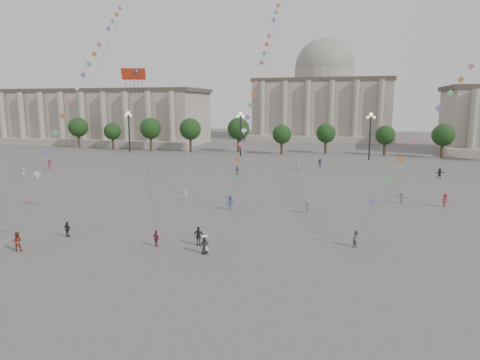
# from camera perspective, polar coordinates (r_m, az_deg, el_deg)

# --- Properties ---
(ground) EXTENTS (360.00, 360.00, 0.00)m
(ground) POSITION_cam_1_polar(r_m,az_deg,el_deg) (34.60, -6.05, -11.22)
(ground) COLOR #54524F
(ground) RESTS_ON ground
(hall_west) EXTENTS (84.00, 26.22, 17.20)m
(hall_west) POSITION_cam_1_polar(r_m,az_deg,el_deg) (151.33, -20.14, 7.96)
(hall_west) COLOR gray
(hall_west) RESTS_ON ground
(hall_central) EXTENTS (48.30, 34.30, 35.50)m
(hall_central) POSITION_cam_1_polar(r_m,az_deg,el_deg) (159.67, 11.02, 10.55)
(hall_central) COLOR gray
(hall_central) RESTS_ON ground
(tree_row) EXTENTS (137.12, 5.12, 8.00)m
(tree_row) POSITION_cam_1_polar(r_m,az_deg,el_deg) (108.88, 8.87, 6.24)
(tree_row) COLOR #35241A
(tree_row) RESTS_ON ground
(lamp_post_far_west) EXTENTS (2.00, 0.90, 10.65)m
(lamp_post_far_west) POSITION_cam_1_polar(r_m,az_deg,el_deg) (115.12, -14.63, 7.22)
(lamp_post_far_west) COLOR #262628
(lamp_post_far_west) RESTS_ON ground
(lamp_post_mid_west) EXTENTS (2.00, 0.90, 10.65)m
(lamp_post_mid_west) POSITION_cam_1_polar(r_m,az_deg,el_deg) (103.66, 0.07, 7.25)
(lamp_post_mid_west) COLOR #262628
(lamp_post_mid_west) RESTS_ON ground
(lamp_post_mid_east) EXTENTS (2.00, 0.90, 10.65)m
(lamp_post_mid_east) POSITION_cam_1_polar(r_m,az_deg,el_deg) (100.20, 17.00, 6.71)
(lamp_post_mid_east) COLOR #262628
(lamp_post_mid_east) RESTS_ON ground
(person_crowd_0) EXTENTS (1.12, 0.94, 1.79)m
(person_crowd_0) POSITION_cam_1_polar(r_m,az_deg,el_deg) (87.44, 10.60, 2.29)
(person_crowd_0) COLOR navy
(person_crowd_0) RESTS_ON ground
(person_crowd_1) EXTENTS (1.14, 1.11, 1.85)m
(person_crowd_1) POSITION_cam_1_polar(r_m,az_deg,el_deg) (80.73, -26.90, 0.74)
(person_crowd_1) COLOR silver
(person_crowd_1) RESTS_ON ground
(person_crowd_2) EXTENTS (0.87, 1.30, 1.87)m
(person_crowd_2) POSITION_cam_1_polar(r_m,az_deg,el_deg) (90.72, -24.05, 1.89)
(person_crowd_2) COLOR maroon
(person_crowd_2) RESTS_ON ground
(person_crowd_4) EXTENTS (1.54, 1.56, 1.79)m
(person_crowd_4) POSITION_cam_1_polar(r_m,az_deg,el_deg) (82.24, 7.62, 1.89)
(person_crowd_4) COLOR silver
(person_crowd_4) RESTS_ON ground
(person_crowd_6) EXTENTS (0.96, 0.55, 1.48)m
(person_crowd_6) POSITION_cam_1_polar(r_m,az_deg,el_deg) (50.50, 8.96, -3.54)
(person_crowd_6) COLOR slate
(person_crowd_6) RESTS_ON ground
(person_crowd_7) EXTENTS (1.41, 0.52, 1.49)m
(person_crowd_7) POSITION_cam_1_polar(r_m,az_deg,el_deg) (58.40, 20.77, -2.21)
(person_crowd_7) COLOR beige
(person_crowd_7) RESTS_ON ground
(person_crowd_8) EXTENTS (1.26, 1.14, 1.69)m
(person_crowd_8) POSITION_cam_1_polar(r_m,az_deg,el_deg) (58.44, 25.67, -2.45)
(person_crowd_8) COLOR maroon
(person_crowd_8) RESTS_ON ground
(person_crowd_9) EXTENTS (1.69, 1.05, 1.74)m
(person_crowd_9) POSITION_cam_1_polar(r_m,az_deg,el_deg) (80.65, 25.08, 0.84)
(person_crowd_9) COLOR black
(person_crowd_9) RESTS_ON ground
(person_crowd_10) EXTENTS (0.76, 0.80, 1.85)m
(person_crowd_10) POSITION_cam_1_polar(r_m,az_deg,el_deg) (101.31, -6.93, 3.46)
(person_crowd_10) COLOR silver
(person_crowd_10) RESTS_ON ground
(person_crowd_12) EXTENTS (1.54, 0.80, 1.59)m
(person_crowd_12) POSITION_cam_1_polar(r_m,az_deg,el_deg) (76.54, -0.37, 1.29)
(person_crowd_12) COLOR slate
(person_crowd_12) RESTS_ON ground
(person_crowd_13) EXTENTS (0.57, 0.65, 1.50)m
(person_crowd_13) POSITION_cam_1_polar(r_m,az_deg,el_deg) (56.37, -7.23, -2.04)
(person_crowd_13) COLOR silver
(person_crowd_13) RESTS_ON ground
(tourist_0) EXTENTS (0.95, 0.75, 1.50)m
(tourist_0) POSITION_cam_1_polar(r_m,az_deg,el_deg) (39.13, -11.10, -7.64)
(tourist_0) COLOR maroon
(tourist_0) RESTS_ON ground
(tourist_1) EXTENTS (0.92, 0.53, 1.49)m
(tourist_1) POSITION_cam_1_polar(r_m,az_deg,el_deg) (44.29, -22.02, -6.11)
(tourist_1) COLOR black
(tourist_1) RESTS_ON ground
(tourist_4) EXTENTS (1.04, 0.46, 1.75)m
(tourist_4) POSITION_cam_1_polar(r_m,az_deg,el_deg) (38.81, -5.53, -7.45)
(tourist_4) COLOR #222328
(tourist_4) RESTS_ON ground
(kite_flyer_0) EXTENTS (1.05, 0.98, 1.72)m
(kite_flyer_0) POSITION_cam_1_polar(r_m,az_deg,el_deg) (41.91, -27.58, -7.27)
(kite_flyer_0) COLOR maroon
(kite_flyer_0) RESTS_ON ground
(kite_flyer_1) EXTENTS (1.28, 1.31, 1.80)m
(kite_flyer_1) POSITION_cam_1_polar(r_m,az_deg,el_deg) (51.22, -1.31, -3.03)
(kite_flyer_1) COLOR navy
(kite_flyer_1) RESTS_ON ground
(kite_flyer_2) EXTENTS (0.92, 0.95, 1.54)m
(kite_flyer_2) POSITION_cam_1_polar(r_m,az_deg,el_deg) (39.56, 15.25, -7.59)
(kite_flyer_2) COLOR slate
(kite_flyer_2) RESTS_ON ground
(hat_person) EXTENTS (0.84, 0.68, 1.69)m
(hat_person) POSITION_cam_1_polar(r_m,az_deg,el_deg) (36.68, -4.73, -8.60)
(hat_person) COLOR black
(hat_person) RESTS_ON ground
(dragon_kite) EXTENTS (2.81, 2.26, 14.58)m
(dragon_kite) POSITION_cam_1_polar(r_m,az_deg,el_deg) (41.79, -13.94, 12.49)
(dragon_kite) COLOR red
(dragon_kite) RESTS_ON ground
(kite_train_west) EXTENTS (15.43, 54.18, 69.67)m
(kite_train_west) POSITION_cam_1_polar(r_m,az_deg,el_deg) (69.06, -17.14, 18.18)
(kite_train_west) COLOR #3F3F3F
(kite_train_west) RESTS_ON ground
(kite_train_mid) EXTENTS (3.14, 38.43, 58.22)m
(kite_train_mid) POSITION_cam_1_polar(r_m,az_deg,el_deg) (70.53, 4.64, 20.37)
(kite_train_mid) COLOR #3F3F3F
(kite_train_mid) RESTS_ON ground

